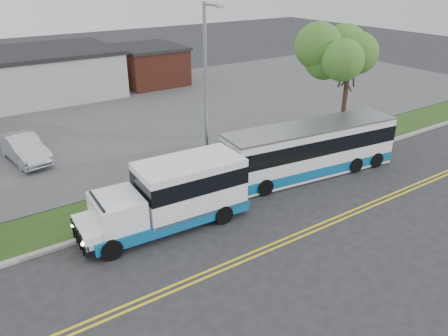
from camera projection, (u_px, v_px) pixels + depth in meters
ground at (185, 221)px, 20.94m from camera, size 140.00×140.00×0.00m
lane_line_north at (231, 261)px, 18.04m from camera, size 70.00×0.12×0.01m
lane_line_south at (236, 265)px, 17.81m from camera, size 70.00×0.12×0.01m
curb at (175, 210)px, 21.73m from camera, size 80.00×0.30×0.15m
verge at (158, 196)px, 23.10m from camera, size 80.00×3.30×0.10m
parking_lot at (77, 124)px, 33.71m from camera, size 80.00×25.00×0.10m
brick_wing at (149, 65)px, 45.04m from camera, size 6.30×7.30×3.90m
tree_east at (350, 52)px, 27.76m from camera, size 5.20×5.20×8.33m
streetlight_near at (206, 93)px, 22.34m from camera, size 0.35×1.53×9.50m
shuttle_bus at (175, 193)px, 20.10m from camera, size 8.03×3.00×3.03m
transit_bus at (310, 149)px, 25.19m from camera, size 10.94×3.72×2.98m
parked_car_a at (24, 148)px, 26.94m from camera, size 2.46×5.16×1.63m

